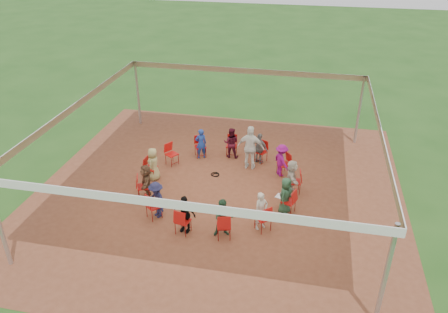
% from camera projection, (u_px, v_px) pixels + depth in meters
% --- Properties ---
extents(ground, '(80.00, 80.00, 0.00)m').
position_uv_depth(ground, '(219.00, 190.00, 15.87)').
color(ground, '#234E18').
rests_on(ground, ground).
extents(dirt_patch, '(13.00, 13.00, 0.00)m').
position_uv_depth(dirt_patch, '(219.00, 190.00, 15.86)').
color(dirt_patch, brown).
rests_on(dirt_patch, ground).
extents(tent, '(10.33, 10.33, 3.00)m').
position_uv_depth(tent, '(219.00, 131.00, 14.73)').
color(tent, '#B2B2B7').
rests_on(tent, ground).
extents(chair_0, '(0.55, 0.54, 0.90)m').
position_uv_depth(chair_0, '(288.00, 201.00, 14.43)').
color(chair_0, red).
rests_on(chair_0, ground).
extents(chair_1, '(0.50, 0.48, 0.90)m').
position_uv_depth(chair_1, '(295.00, 182.00, 15.51)').
color(chair_1, red).
rests_on(chair_1, ground).
extents(chair_2, '(0.60, 0.60, 0.90)m').
position_uv_depth(chair_2, '(284.00, 164.00, 16.62)').
color(chair_2, red).
rests_on(chair_2, ground).
extents(chair_3, '(0.57, 0.58, 0.90)m').
position_uv_depth(chair_3, '(261.00, 152.00, 17.51)').
color(chair_3, red).
rests_on(chair_3, ground).
extents(chair_4, '(0.43, 0.45, 0.90)m').
position_uv_depth(chair_4, '(232.00, 146.00, 17.98)').
color(chair_4, red).
rests_on(chair_4, ground).
extents(chair_5, '(0.58, 0.59, 0.90)m').
position_uv_depth(chair_5, '(200.00, 147.00, 17.91)').
color(chair_5, red).
rests_on(chair_5, ground).
extents(chair_6, '(0.60, 0.59, 0.90)m').
position_uv_depth(chair_6, '(172.00, 154.00, 17.32)').
color(chair_6, red).
rests_on(chair_6, ground).
extents(chair_7, '(0.48, 0.46, 0.90)m').
position_uv_depth(chair_7, '(151.00, 168.00, 16.35)').
color(chair_7, red).
rests_on(chair_7, ground).
extents(chair_8, '(0.57, 0.56, 0.90)m').
position_uv_depth(chair_8, '(143.00, 187.00, 15.22)').
color(chair_8, red).
rests_on(chair_8, ground).
extents(chair_9, '(0.60, 0.61, 0.90)m').
position_uv_depth(chair_9, '(154.00, 206.00, 14.19)').
color(chair_9, red).
rests_on(chair_9, ground).
extents(chair_10, '(0.50, 0.52, 0.90)m').
position_uv_depth(chair_10, '(183.00, 221.00, 13.50)').
color(chair_10, red).
rests_on(chair_10, ground).
extents(chair_11, '(0.52, 0.54, 0.90)m').
position_uv_depth(chair_11, '(224.00, 226.00, 13.29)').
color(chair_11, red).
rests_on(chair_11, ground).
extents(chair_12, '(0.61, 0.61, 0.90)m').
position_uv_depth(chair_12, '(263.00, 218.00, 13.63)').
color(chair_12, red).
rests_on(chair_12, ground).
extents(person_seated_0, '(0.54, 0.71, 1.29)m').
position_uv_depth(person_seated_0, '(285.00, 195.00, 14.39)').
color(person_seated_0, '#274F36').
rests_on(person_seated_0, ground).
extents(person_seated_1, '(0.62, 1.25, 1.29)m').
position_uv_depth(person_seated_1, '(292.00, 177.00, 15.42)').
color(person_seated_1, beige).
rests_on(person_seated_1, ground).
extents(person_seated_2, '(0.82, 0.92, 1.29)m').
position_uv_depth(person_seated_2, '(281.00, 160.00, 16.48)').
color(person_seated_2, '#800E6E').
rests_on(person_seated_2, ground).
extents(person_seated_3, '(0.85, 0.68, 1.29)m').
position_uv_depth(person_seated_3, '(259.00, 148.00, 17.33)').
color(person_seated_3, slate).
rests_on(person_seated_3, ground).
extents(person_seated_4, '(0.64, 0.38, 1.29)m').
position_uv_depth(person_seated_4, '(231.00, 143.00, 17.78)').
color(person_seated_4, '#460F1F').
rests_on(person_seated_4, ground).
extents(person_seated_5, '(0.56, 0.50, 1.29)m').
position_uv_depth(person_seated_5, '(201.00, 144.00, 17.71)').
color(person_seated_5, '#1B3997').
rests_on(person_seated_5, ground).
extents(person_seated_6, '(0.41, 0.66, 1.29)m').
position_uv_depth(person_seated_6, '(153.00, 164.00, 16.23)').
color(person_seated_6, tan).
rests_on(person_seated_6, ground).
extents(person_seated_7, '(0.87, 1.28, 1.29)m').
position_uv_depth(person_seated_7, '(146.00, 182.00, 15.15)').
color(person_seated_7, brown).
rests_on(person_seated_7, ground).
extents(person_seated_8, '(0.90, 0.85, 1.29)m').
position_uv_depth(person_seated_8, '(157.00, 200.00, 14.16)').
color(person_seated_8, '#1E1F45').
rests_on(person_seated_8, ground).
extents(person_seated_9, '(0.82, 0.54, 1.29)m').
position_uv_depth(person_seated_9, '(184.00, 214.00, 13.50)').
color(person_seated_9, black).
rests_on(person_seated_9, ground).
extents(person_seated_10, '(0.70, 0.51, 1.29)m').
position_uv_depth(person_seated_10, '(224.00, 218.00, 13.30)').
color(person_seated_10, '#274F36').
rests_on(person_seated_10, ground).
extents(person_seated_11, '(0.55, 0.55, 1.29)m').
position_uv_depth(person_seated_11, '(261.00, 211.00, 13.62)').
color(person_seated_11, beige).
rests_on(person_seated_11, ground).
extents(standing_person, '(1.07, 0.58, 1.80)m').
position_uv_depth(standing_person, '(251.00, 148.00, 16.84)').
color(standing_person, white).
rests_on(standing_person, ground).
extents(cable_coil, '(0.42, 0.42, 0.03)m').
position_uv_depth(cable_coil, '(215.00, 175.00, 16.78)').
color(cable_coil, black).
rests_on(cable_coil, ground).
extents(laptop, '(0.32, 0.36, 0.21)m').
position_uv_depth(laptop, '(281.00, 195.00, 14.49)').
color(laptop, '#B7B7BC').
rests_on(laptop, ground).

